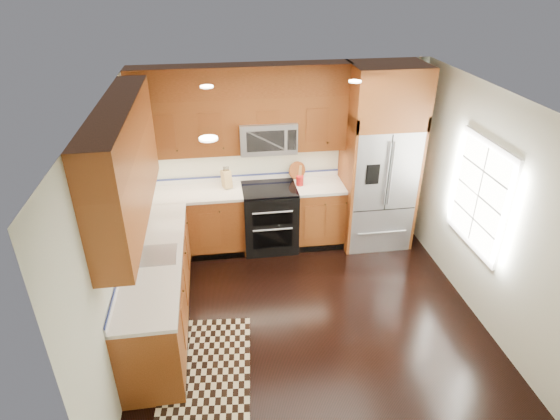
{
  "coord_description": "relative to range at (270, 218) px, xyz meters",
  "views": [
    {
      "loc": [
        -0.95,
        -4.16,
        3.79
      ],
      "look_at": [
        -0.26,
        0.6,
        1.17
      ],
      "focal_mm": 30.0,
      "sensor_mm": 36.0,
      "label": 1
    }
  ],
  "objects": [
    {
      "name": "ground",
      "position": [
        0.25,
        -1.67,
        -0.47
      ],
      "size": [
        4.0,
        4.0,
        0.0
      ],
      "primitive_type": "plane",
      "color": "black",
      "rests_on": "ground"
    },
    {
      "name": "wall_back",
      "position": [
        0.25,
        0.33,
        0.83
      ],
      "size": [
        4.0,
        0.02,
        2.6
      ],
      "primitive_type": "cube",
      "color": "beige",
      "rests_on": "ground"
    },
    {
      "name": "wall_left",
      "position": [
        -1.75,
        -1.67,
        0.83
      ],
      "size": [
        0.02,
        4.0,
        2.6
      ],
      "primitive_type": "cube",
      "color": "beige",
      "rests_on": "ground"
    },
    {
      "name": "wall_right",
      "position": [
        2.25,
        -1.67,
        0.83
      ],
      "size": [
        0.02,
        4.0,
        2.6
      ],
      "primitive_type": "cube",
      "color": "beige",
      "rests_on": "ground"
    },
    {
      "name": "window",
      "position": [
        2.23,
        -1.47,
        0.93
      ],
      "size": [
        0.04,
        1.1,
        1.3
      ],
      "color": "white",
      "rests_on": "ground"
    },
    {
      "name": "base_cabinets",
      "position": [
        -0.98,
        -0.77,
        -0.02
      ],
      "size": [
        2.85,
        3.0,
        0.9
      ],
      "color": "brown",
      "rests_on": "ground"
    },
    {
      "name": "countertop",
      "position": [
        -0.84,
        -0.65,
        0.45
      ],
      "size": [
        2.86,
        3.01,
        0.04
      ],
      "color": "silver",
      "rests_on": "base_cabinets"
    },
    {
      "name": "upper_cabinets",
      "position": [
        -0.9,
        -0.58,
        1.56
      ],
      "size": [
        2.85,
        3.0,
        1.15
      ],
      "color": "brown",
      "rests_on": "ground"
    },
    {
      "name": "range",
      "position": [
        0.0,
        0.0,
        0.0
      ],
      "size": [
        0.76,
        0.67,
        0.95
      ],
      "color": "black",
      "rests_on": "ground"
    },
    {
      "name": "microwave",
      "position": [
        -0.0,
        0.13,
        1.19
      ],
      "size": [
        0.76,
        0.4,
        0.42
      ],
      "color": "#B2B2B7",
      "rests_on": "ground"
    },
    {
      "name": "refrigerator",
      "position": [
        1.55,
        -0.04,
        0.83
      ],
      "size": [
        0.98,
        0.75,
        2.6
      ],
      "color": "#B2B2B7",
      "rests_on": "ground"
    },
    {
      "name": "sink_faucet",
      "position": [
        -1.48,
        -1.44,
        0.52
      ],
      "size": [
        0.54,
        0.44,
        0.37
      ],
      "color": "#B2B2B7",
      "rests_on": "countertop"
    },
    {
      "name": "rug",
      "position": [
        -0.95,
        -2.27,
        -0.46
      ],
      "size": [
        1.02,
        1.56,
        0.01
      ],
      "primitive_type": "cube",
      "rotation": [
        0.0,
        0.0,
        -0.09
      ],
      "color": "black",
      "rests_on": "ground"
    },
    {
      "name": "knife_block",
      "position": [
        -0.58,
        0.14,
        0.6
      ],
      "size": [
        0.15,
        0.18,
        0.31
      ],
      "color": "tan",
      "rests_on": "countertop"
    },
    {
      "name": "utensil_crock",
      "position": [
        0.44,
        0.05,
        0.57
      ],
      "size": [
        0.12,
        0.12,
        0.29
      ],
      "color": "#A21414",
      "rests_on": "countertop"
    },
    {
      "name": "cutting_board",
      "position": [
        0.44,
        0.27,
        0.48
      ],
      "size": [
        0.33,
        0.33,
        0.02
      ],
      "primitive_type": "cylinder",
      "rotation": [
        0.0,
        0.0,
        0.33
      ],
      "color": "brown",
      "rests_on": "countertop"
    }
  ]
}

